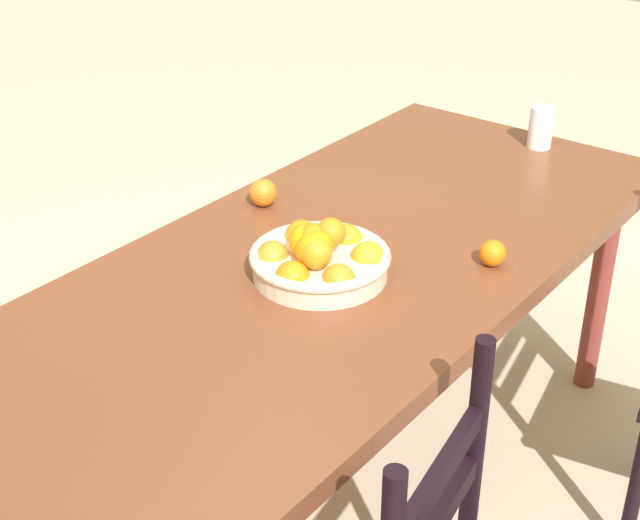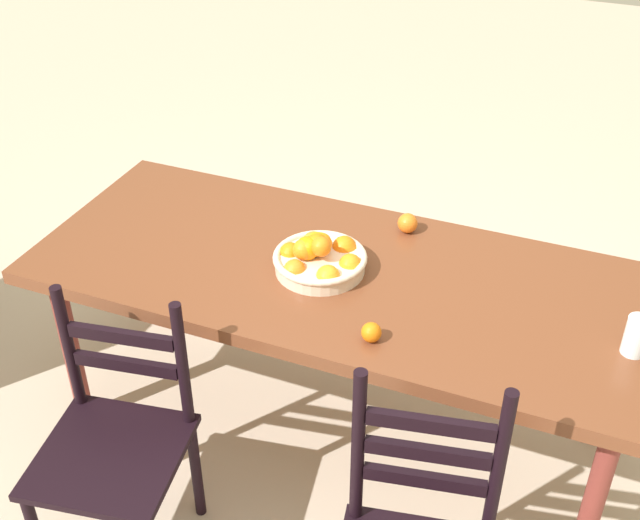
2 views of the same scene
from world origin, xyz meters
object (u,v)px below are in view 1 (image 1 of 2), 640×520
Objects in this scene: fruit_bowl at (319,257)px; orange_loose_0 at (493,253)px; orange_loose_1 at (263,193)px; drinking_glass at (541,127)px; dining_table at (328,287)px.

fruit_bowl reaches higher than orange_loose_0.
fruit_bowl is 4.39× the size of orange_loose_1.
drinking_glass is at bearing 154.51° from orange_loose_1.
orange_loose_1 reaches higher than dining_table.
orange_loose_1 is at bearing -25.49° from drinking_glass.
drinking_glass reaches higher than dining_table.
orange_loose_1 is at bearing -82.94° from orange_loose_0.
fruit_bowl is 5.15× the size of orange_loose_0.
orange_loose_1 is at bearing -121.23° from fruit_bowl.
drinking_glass is at bearing 177.45° from fruit_bowl.
orange_loose_0 is 0.50× the size of drinking_glass.
drinking_glass is at bearing 175.90° from dining_table.
dining_table is 0.13m from fruit_bowl.
orange_loose_0 is at bearing 125.34° from dining_table.
drinking_glass is (-0.80, 0.38, 0.03)m from orange_loose_1.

